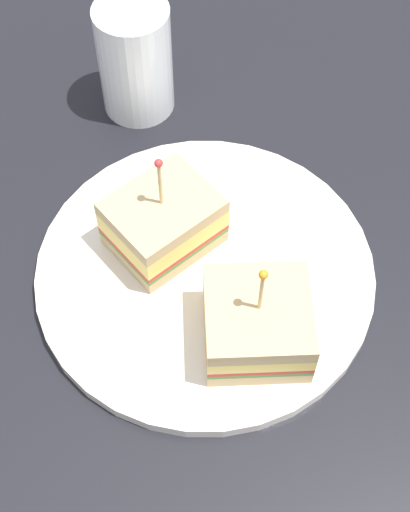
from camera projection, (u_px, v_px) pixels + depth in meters
The scene contains 5 objects.
ground_plane at pixel (205, 282), 67.02cm from camera, with size 92.29×92.29×2.00cm, color black.
plate at pixel (205, 272), 65.67cm from camera, with size 29.46×29.46×1.22cm, color silver.
sandwich_half_front at pixel (257, 323), 59.29cm from camera, with size 11.64×11.64×10.30cm.
sandwich_half_back at pixel (165, 220), 64.54cm from camera, with size 9.93×8.60×10.93cm.
drink_glass at pixel (136, 64), 73.16cm from camera, with size 7.22×7.22×11.71cm.
Camera 1 is at (-26.69, -22.02, 56.45)cm, focal length 52.79 mm.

